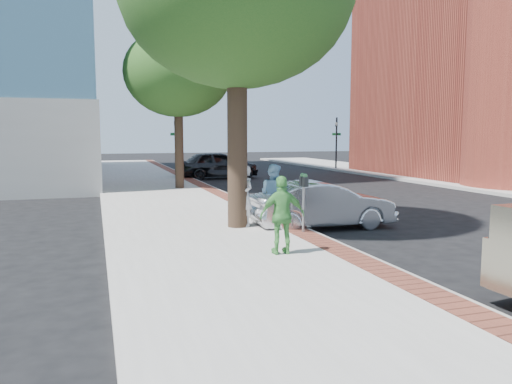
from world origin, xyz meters
name	(u,v)px	position (x,y,z in m)	size (l,w,h in m)	color
ground	(285,245)	(0.00, 0.00, 0.00)	(120.00, 120.00, 0.00)	black
sidewalk	(171,201)	(-1.50, 8.00, 0.07)	(5.00, 60.00, 0.15)	#9E9991
brick_strip	(227,197)	(0.70, 8.00, 0.15)	(0.60, 60.00, 0.01)	brown
curb	(236,199)	(1.05, 8.00, 0.07)	(0.10, 60.00, 0.15)	gray
sidewalk_far	(509,188)	(14.50, 8.00, 0.07)	(5.00, 60.00, 0.15)	#9E9991
signal_near	(176,140)	(0.90, 22.00, 2.25)	(0.70, 0.15, 3.80)	black
signal_far	(336,139)	(12.50, 22.00, 2.25)	(0.70, 0.15, 3.80)	black
tree_far	(178,73)	(-0.50, 12.00, 5.30)	(4.80, 4.80, 7.14)	black
parking_meter	(304,190)	(0.75, 0.64, 1.21)	(0.12, 0.32, 1.47)	gray
person_gray	(245,196)	(-0.41, 1.89, 0.96)	(0.59, 0.39, 1.61)	#B8B9BE
person_officer	(273,194)	(0.43, 1.98, 0.97)	(0.79, 0.62, 1.63)	#9AD0EE
person_green	(282,215)	(-0.56, -1.31, 0.95)	(0.94, 0.39, 1.60)	#499B46
sedan_silver	(323,205)	(1.78, 1.69, 0.65)	(1.37, 3.93, 1.30)	#BABBC1
bg_car	(217,165)	(2.68, 17.88, 0.82)	(1.93, 4.78, 1.63)	black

